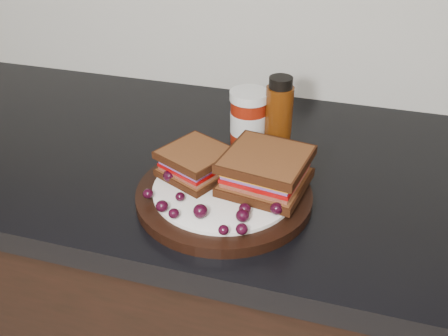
# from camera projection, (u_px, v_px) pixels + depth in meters

# --- Properties ---
(countertop) EXTENTS (3.98, 0.60, 0.04)m
(countertop) POSITION_uv_depth(u_px,v_px,m) (276.00, 174.00, 0.90)
(countertop) COLOR black
(countertop) RESTS_ON base_cabinets
(plate) EXTENTS (0.28, 0.28, 0.02)m
(plate) POSITION_uv_depth(u_px,v_px,m) (224.00, 195.00, 0.80)
(plate) COLOR black
(plate) RESTS_ON countertop
(sandwich_left) EXTENTS (0.13, 0.13, 0.05)m
(sandwich_left) POSITION_uv_depth(u_px,v_px,m) (196.00, 163.00, 0.81)
(sandwich_left) COLOR brown
(sandwich_left) RESTS_ON plate
(sandwich_right) EXTENTS (0.14, 0.14, 0.06)m
(sandwich_right) POSITION_uv_depth(u_px,v_px,m) (266.00, 171.00, 0.78)
(sandwich_right) COLOR brown
(sandwich_right) RESTS_ON plate
(grape_0) EXTENTS (0.02, 0.02, 0.02)m
(grape_0) POSITION_uv_depth(u_px,v_px,m) (148.00, 194.00, 0.76)
(grape_0) COLOR black
(grape_0) RESTS_ON plate
(grape_1) EXTENTS (0.01, 0.01, 0.01)m
(grape_1) POSITION_uv_depth(u_px,v_px,m) (180.00, 197.00, 0.75)
(grape_1) COLOR black
(grape_1) RESTS_ON plate
(grape_2) EXTENTS (0.02, 0.02, 0.02)m
(grape_2) POSITION_uv_depth(u_px,v_px,m) (162.00, 206.00, 0.73)
(grape_2) COLOR black
(grape_2) RESTS_ON plate
(grape_3) EXTENTS (0.02, 0.02, 0.01)m
(grape_3) POSITION_uv_depth(u_px,v_px,m) (174.00, 213.00, 0.72)
(grape_3) COLOR black
(grape_3) RESTS_ON plate
(grape_4) EXTENTS (0.02, 0.02, 0.02)m
(grape_4) POSITION_uv_depth(u_px,v_px,m) (200.00, 211.00, 0.72)
(grape_4) COLOR black
(grape_4) RESTS_ON plate
(grape_5) EXTENTS (0.02, 0.02, 0.02)m
(grape_5) POSITION_uv_depth(u_px,v_px,m) (200.00, 213.00, 0.72)
(grape_5) COLOR black
(grape_5) RESTS_ON plate
(grape_6) EXTENTS (0.02, 0.02, 0.01)m
(grape_6) POSITION_uv_depth(u_px,v_px,m) (223.00, 230.00, 0.69)
(grape_6) COLOR black
(grape_6) RESTS_ON plate
(grape_7) EXTENTS (0.02, 0.02, 0.02)m
(grape_7) POSITION_uv_depth(u_px,v_px,m) (242.00, 229.00, 0.69)
(grape_7) COLOR black
(grape_7) RESTS_ON plate
(grape_8) EXTENTS (0.02, 0.02, 0.02)m
(grape_8) POSITION_uv_depth(u_px,v_px,m) (243.00, 216.00, 0.71)
(grape_8) COLOR black
(grape_8) RESTS_ON plate
(grape_9) EXTENTS (0.02, 0.02, 0.02)m
(grape_9) POSITION_uv_depth(u_px,v_px,m) (245.00, 209.00, 0.73)
(grape_9) COLOR black
(grape_9) RESTS_ON plate
(grape_10) EXTENTS (0.02, 0.02, 0.02)m
(grape_10) POSITION_uv_depth(u_px,v_px,m) (277.00, 209.00, 0.73)
(grape_10) COLOR black
(grape_10) RESTS_ON plate
(grape_11) EXTENTS (0.02, 0.02, 0.02)m
(grape_11) POSITION_uv_depth(u_px,v_px,m) (266.00, 197.00, 0.75)
(grape_11) COLOR black
(grape_11) RESTS_ON plate
(grape_12) EXTENTS (0.02, 0.02, 0.02)m
(grape_12) POSITION_uv_depth(u_px,v_px,m) (281.00, 190.00, 0.77)
(grape_12) COLOR black
(grape_12) RESTS_ON plate
(grape_13) EXTENTS (0.02, 0.02, 0.02)m
(grape_13) POSITION_uv_depth(u_px,v_px,m) (280.00, 180.00, 0.79)
(grape_13) COLOR black
(grape_13) RESTS_ON plate
(grape_14) EXTENTS (0.02, 0.02, 0.01)m
(grape_14) POSITION_uv_depth(u_px,v_px,m) (269.00, 176.00, 0.80)
(grape_14) COLOR black
(grape_14) RESTS_ON plate
(grape_15) EXTENTS (0.02, 0.02, 0.02)m
(grape_15) POSITION_uv_depth(u_px,v_px,m) (213.00, 165.00, 0.83)
(grape_15) COLOR black
(grape_15) RESTS_ON plate
(grape_16) EXTENTS (0.02, 0.02, 0.01)m
(grape_16) POSITION_uv_depth(u_px,v_px,m) (191.00, 162.00, 0.84)
(grape_16) COLOR black
(grape_16) RESTS_ON plate
(grape_17) EXTENTS (0.02, 0.02, 0.02)m
(grape_17) POSITION_uv_depth(u_px,v_px,m) (183.00, 171.00, 0.81)
(grape_17) COLOR black
(grape_17) RESTS_ON plate
(grape_18) EXTENTS (0.02, 0.02, 0.02)m
(grape_18) POSITION_uv_depth(u_px,v_px,m) (170.00, 173.00, 0.80)
(grape_18) COLOR black
(grape_18) RESTS_ON plate
(grape_19) EXTENTS (0.02, 0.02, 0.02)m
(grape_19) POSITION_uv_depth(u_px,v_px,m) (169.00, 176.00, 0.80)
(grape_19) COLOR black
(grape_19) RESTS_ON plate
(grape_20) EXTENTS (0.02, 0.02, 0.02)m
(grape_20) POSITION_uv_depth(u_px,v_px,m) (203.00, 171.00, 0.81)
(grape_20) COLOR black
(grape_20) RESTS_ON plate
(grape_21) EXTENTS (0.01, 0.01, 0.01)m
(grape_21) POSITION_uv_depth(u_px,v_px,m) (197.00, 175.00, 0.81)
(grape_21) COLOR black
(grape_21) RESTS_ON plate
(grape_22) EXTENTS (0.02, 0.02, 0.02)m
(grape_22) POSITION_uv_depth(u_px,v_px,m) (181.00, 177.00, 0.80)
(grape_22) COLOR black
(grape_22) RESTS_ON plate
(condiment_jar) EXTENTS (0.09, 0.09, 0.11)m
(condiment_jar) POSITION_uv_depth(u_px,v_px,m) (249.00, 118.00, 0.93)
(condiment_jar) COLOR maroon
(condiment_jar) RESTS_ON countertop
(oil_bottle) EXTENTS (0.05, 0.05, 0.14)m
(oil_bottle) POSITION_uv_depth(u_px,v_px,m) (279.00, 114.00, 0.91)
(oil_bottle) COLOR #502308
(oil_bottle) RESTS_ON countertop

